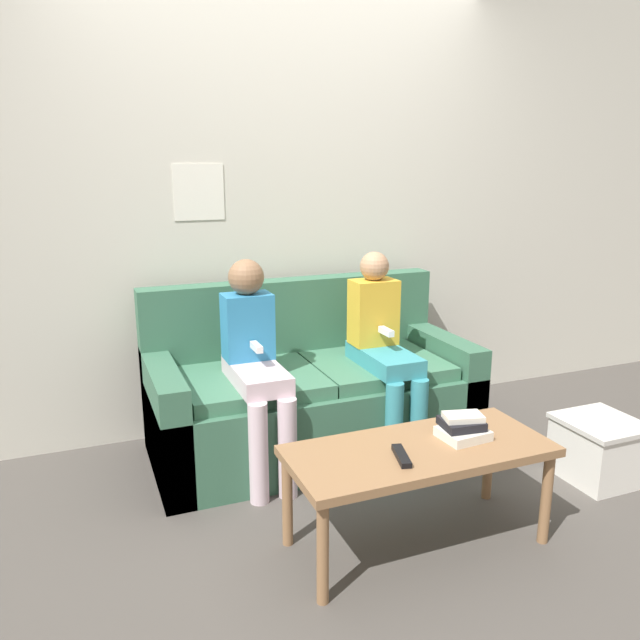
% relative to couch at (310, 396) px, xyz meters
% --- Properties ---
extents(ground_plane, '(10.00, 10.00, 0.00)m').
position_rel_couch_xyz_m(ground_plane, '(0.00, -0.51, -0.30)').
color(ground_plane, '#4C4742').
extents(wall_back, '(8.00, 0.06, 2.60)m').
position_rel_couch_xyz_m(wall_back, '(-0.00, 0.48, 1.00)').
color(wall_back, beige).
rests_on(wall_back, ground_plane).
extents(couch, '(1.71, 0.78, 0.90)m').
position_rel_couch_xyz_m(couch, '(0.00, 0.00, 0.00)').
color(couch, '#38664C').
rests_on(couch, ground_plane).
extents(coffee_table, '(1.07, 0.46, 0.43)m').
position_rel_couch_xyz_m(coffee_table, '(0.08, -1.01, 0.08)').
color(coffee_table, '#8E6642').
rests_on(coffee_table, ground_plane).
extents(person_left, '(0.24, 0.54, 1.08)m').
position_rel_couch_xyz_m(person_left, '(-0.36, -0.19, 0.32)').
color(person_left, silver).
rests_on(person_left, ground_plane).
extents(person_right, '(0.24, 0.54, 1.08)m').
position_rel_couch_xyz_m(person_right, '(0.34, -0.20, 0.30)').
color(person_right, teal).
rests_on(person_right, ground_plane).
extents(tv_remote, '(0.08, 0.17, 0.02)m').
position_rel_couch_xyz_m(tv_remote, '(-0.04, -1.07, 0.15)').
color(tv_remote, black).
rests_on(tv_remote, coffee_table).
extents(book_stack, '(0.20, 0.18, 0.10)m').
position_rel_couch_xyz_m(book_stack, '(0.29, -1.00, 0.18)').
color(book_stack, silver).
rests_on(book_stack, coffee_table).
extents(storage_box, '(0.36, 0.38, 0.31)m').
position_rel_couch_xyz_m(storage_box, '(1.20, -0.87, -0.14)').
color(storage_box, silver).
rests_on(storage_box, ground_plane).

